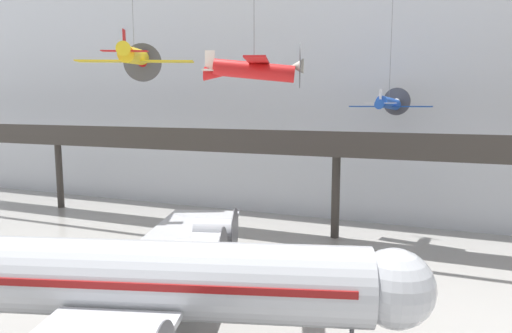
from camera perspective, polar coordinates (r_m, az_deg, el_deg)
name	(u,v)px	position (r m, az deg, el deg)	size (l,w,h in m)	color
hangar_back_wall	(355,74)	(45.69, 12.28, 11.21)	(140.00, 3.00, 28.16)	silver
mezzanine_walkway	(334,150)	(37.34, 9.74, 2.00)	(110.00, 3.20, 9.15)	#38332D
airliner_silver_main	(115,279)	(21.75, -17.16, -13.28)	(27.42, 31.85, 10.08)	#B7BABF
suspended_plane_red_highwing	(254,69)	(26.66, -0.22, 12.04)	(5.96, 7.04, 11.02)	red
suspended_plane_blue_trainer	(389,103)	(38.73, 16.27, 7.60)	(6.63, 5.45, 12.77)	#1E4CAD
suspended_plane_yellow_lowwing	(134,56)	(37.89, -14.97, 13.17)	(8.88, 7.79, 10.10)	yellow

